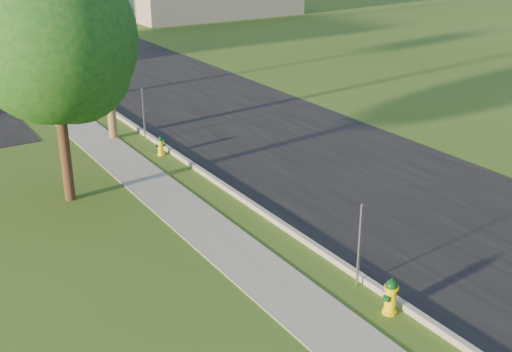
{
  "coord_description": "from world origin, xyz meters",
  "views": [
    {
      "loc": [
        -8.18,
        -4.99,
        7.58
      ],
      "look_at": [
        0.0,
        8.0,
        1.4
      ],
      "focal_mm": 45.0,
      "sensor_mm": 36.0,
      "label": 1
    }
  ],
  "objects_px": {
    "tree_verge": "(57,46)",
    "utility_pole_mid": "(102,1)",
    "hydrant_mid": "(161,146)",
    "hydrant_near": "(391,296)",
    "hydrant_far": "(43,69)"
  },
  "relations": [
    {
      "from": "tree_verge",
      "to": "hydrant_near",
      "type": "bearing_deg",
      "value": -67.97
    },
    {
      "from": "utility_pole_mid",
      "to": "hydrant_far",
      "type": "xyz_separation_m",
      "value": [
        0.52,
        11.51,
        -4.59
      ]
    },
    {
      "from": "tree_verge",
      "to": "hydrant_near",
      "type": "xyz_separation_m",
      "value": [
        3.71,
        -9.18,
        -4.05
      ]
    },
    {
      "from": "utility_pole_mid",
      "to": "hydrant_mid",
      "type": "bearing_deg",
      "value": -75.1
    },
    {
      "from": "hydrant_far",
      "to": "utility_pole_mid",
      "type": "bearing_deg",
      "value": -92.57
    },
    {
      "from": "hydrant_near",
      "to": "hydrant_mid",
      "type": "xyz_separation_m",
      "value": [
        -0.03,
        11.27,
        -0.07
      ]
    },
    {
      "from": "hydrant_mid",
      "to": "hydrant_far",
      "type": "relative_size",
      "value": 0.91
    },
    {
      "from": "hydrant_near",
      "to": "hydrant_far",
      "type": "relative_size",
      "value": 1.09
    },
    {
      "from": "hydrant_mid",
      "to": "tree_verge",
      "type": "bearing_deg",
      "value": -150.36
    },
    {
      "from": "tree_verge",
      "to": "hydrant_mid",
      "type": "distance_m",
      "value": 5.91
    },
    {
      "from": "utility_pole_mid",
      "to": "tree_verge",
      "type": "relative_size",
      "value": 1.42
    },
    {
      "from": "tree_verge",
      "to": "hydrant_mid",
      "type": "relative_size",
      "value": 10.1
    },
    {
      "from": "hydrant_near",
      "to": "hydrant_far",
      "type": "xyz_separation_m",
      "value": [
        -0.22,
        25.47,
        -0.03
      ]
    },
    {
      "from": "hydrant_near",
      "to": "hydrant_mid",
      "type": "distance_m",
      "value": 11.27
    },
    {
      "from": "tree_verge",
      "to": "utility_pole_mid",
      "type": "bearing_deg",
      "value": 58.11
    }
  ]
}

